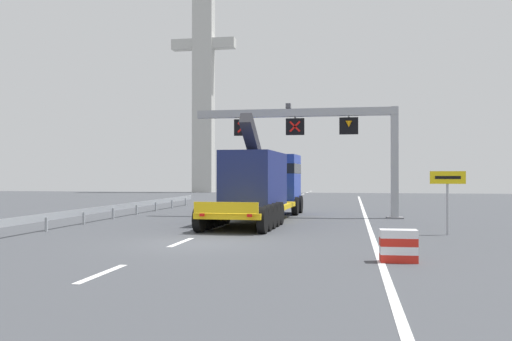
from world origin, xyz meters
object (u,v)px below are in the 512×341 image
at_px(crash_barrier_striped, 398,246).
at_px(bridge_pylon_distant, 204,70).
at_px(overhead_lane_gantry, 321,129).
at_px(exit_sign_yellow, 448,187).
at_px(heavy_haul_truck_yellow, 264,183).

distance_m(crash_barrier_striped, bridge_pylon_distant, 64.46).
bearing_deg(overhead_lane_gantry, exit_sign_yellow, -56.54).
distance_m(heavy_haul_truck_yellow, bridge_pylon_distant, 49.46).
relative_size(exit_sign_yellow, crash_barrier_striped, 2.51).
height_order(exit_sign_yellow, bridge_pylon_distant, bridge_pylon_distant).
height_order(heavy_haul_truck_yellow, crash_barrier_striped, heavy_haul_truck_yellow).
relative_size(heavy_haul_truck_yellow, exit_sign_yellow, 5.52).
relative_size(overhead_lane_gantry, crash_barrier_striped, 11.48).
distance_m(overhead_lane_gantry, crash_barrier_striped, 16.58).
height_order(heavy_haul_truck_yellow, exit_sign_yellow, heavy_haul_truck_yellow).
distance_m(overhead_lane_gantry, heavy_haul_truck_yellow, 4.58).
distance_m(exit_sign_yellow, crash_barrier_striped, 7.89).
bearing_deg(overhead_lane_gantry, heavy_haul_truck_yellow, -150.73).
height_order(overhead_lane_gantry, bridge_pylon_distant, bridge_pylon_distant).
xyz_separation_m(heavy_haul_truck_yellow, exit_sign_yellow, (8.48, -6.64, -0.07)).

